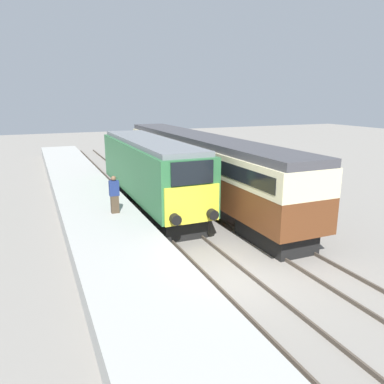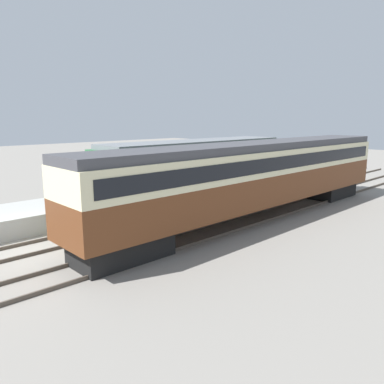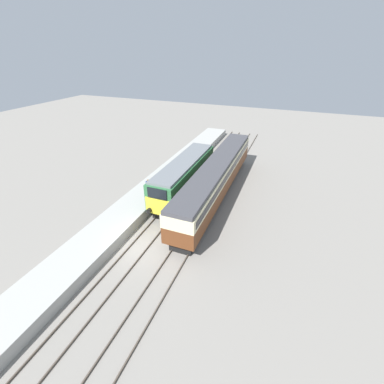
% 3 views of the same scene
% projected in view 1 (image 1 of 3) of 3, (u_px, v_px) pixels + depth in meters
% --- Properties ---
extents(ground_plane, '(120.00, 120.00, 0.00)m').
position_uv_depth(ground_plane, '(232.00, 280.00, 13.10)').
color(ground_plane, gray).
extents(platform_left, '(3.50, 50.00, 0.94)m').
position_uv_depth(platform_left, '(97.00, 215.00, 18.84)').
color(platform_left, '#A8A8A3').
rests_on(platform_left, ground_plane).
extents(rails_near_track, '(1.51, 60.00, 0.14)m').
position_uv_depth(rails_near_track, '(180.00, 232.00, 17.54)').
color(rails_near_track, '#4C4238').
rests_on(rails_near_track, ground_plane).
extents(rails_far_track, '(1.50, 60.00, 0.14)m').
position_uv_depth(rails_far_track, '(242.00, 223.00, 18.84)').
color(rails_far_track, '#4C4238').
rests_on(rails_far_track, ground_plane).
extents(locomotive, '(2.70, 12.53, 3.97)m').
position_uv_depth(locomotive, '(150.00, 171.00, 21.05)').
color(locomotive, black).
rests_on(locomotive, ground_plane).
extents(passenger_carriage, '(2.75, 20.76, 3.99)m').
position_uv_depth(passenger_carriage, '(198.00, 160.00, 23.15)').
color(passenger_carriage, black).
rests_on(passenger_carriage, ground_plane).
extents(person_on_platform, '(0.44, 0.26, 1.77)m').
position_uv_depth(person_on_platform, '(114.00, 195.00, 17.36)').
color(person_on_platform, '#473828').
rests_on(person_on_platform, platform_left).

